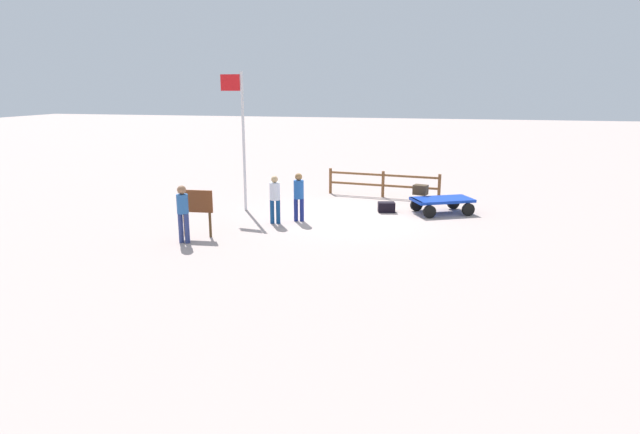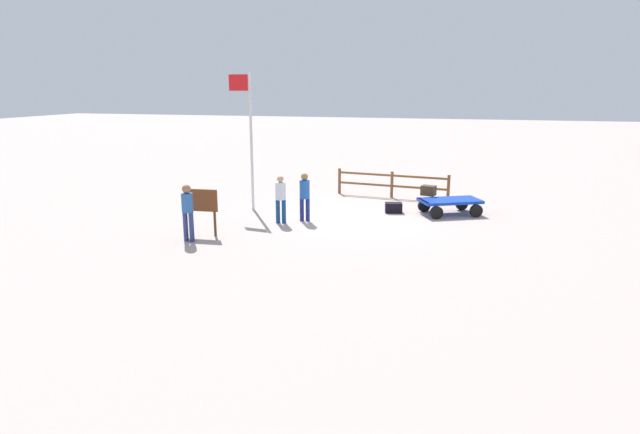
{
  "view_description": "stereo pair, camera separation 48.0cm",
  "coord_description": "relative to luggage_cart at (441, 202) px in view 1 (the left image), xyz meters",
  "views": [
    {
      "loc": [
        -3.22,
        18.25,
        4.42
      ],
      "look_at": [
        -0.34,
        6.0,
        1.38
      ],
      "focal_mm": 30.44,
      "sensor_mm": 36.0,
      "label": 1
    },
    {
      "loc": [
        -3.69,
        18.13,
        4.42
      ],
      "look_at": [
        -0.34,
        6.0,
        1.38
      ],
      "focal_mm": 30.44,
      "sensor_mm": 36.0,
      "label": 2
    }
  ],
  "objects": [
    {
      "name": "worker_supervisor",
      "position": [
        4.64,
        2.26,
        0.53
      ],
      "size": [
        0.38,
        0.38,
        1.63
      ],
      "color": "navy",
      "rests_on": "ground"
    },
    {
      "name": "ground_plane",
      "position": [
        3.12,
        1.09,
        -0.42
      ],
      "size": [
        120.0,
        120.0,
        0.0
      ],
      "primitive_type": "plane",
      "color": "#B8A29B"
    },
    {
      "name": "luggage_cart",
      "position": [
        0.0,
        0.0,
        0.0
      ],
      "size": [
        2.35,
        1.97,
        0.55
      ],
      "color": "#1036B4",
      "rests_on": "ground"
    },
    {
      "name": "suitcase_maroon",
      "position": [
        0.78,
        -0.54,
        0.31
      ],
      "size": [
        0.57,
        0.48,
        0.36
      ],
      "color": "#412F1D",
      "rests_on": "luggage_cart"
    },
    {
      "name": "flagpole",
      "position": [
        7.08,
        1.08,
        2.47
      ],
      "size": [
        0.86,
        0.13,
        4.93
      ],
      "color": "silver",
      "rests_on": "ground"
    },
    {
      "name": "worker_trailing",
      "position": [
        7.18,
        5.53,
        0.58
      ],
      "size": [
        0.35,
        0.35,
        1.69
      ],
      "color": "navy",
      "rests_on": "ground"
    },
    {
      "name": "worker_lead",
      "position": [
        5.31,
        2.75,
        0.51
      ],
      "size": [
        0.38,
        0.38,
        1.59
      ],
      "color": "navy",
      "rests_on": "ground"
    },
    {
      "name": "signboard",
      "position": [
        7.1,
        4.82,
        0.53
      ],
      "size": [
        1.0,
        0.14,
        1.43
      ],
      "color": "#4C3319",
      "rests_on": "ground"
    },
    {
      "name": "suitcase_olive",
      "position": [
        1.93,
        0.24,
        -0.24
      ],
      "size": [
        0.67,
        0.51,
        0.36
      ],
      "color": "black",
      "rests_on": "ground"
    },
    {
      "name": "wooden_fence",
      "position": [
        2.38,
        -2.48,
        0.2
      ],
      "size": [
        4.63,
        0.67,
        1.07
      ],
      "color": "brown",
      "rests_on": "ground"
    }
  ]
}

